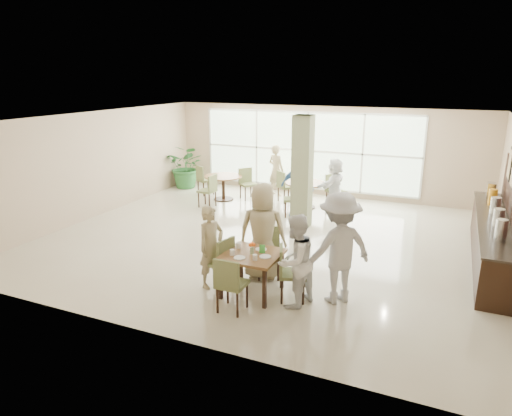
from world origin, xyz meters
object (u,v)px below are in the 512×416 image
at_px(main_table, 252,259).
at_px(potted_plant, 187,166).
at_px(adult_standing, 276,170).
at_px(round_table_right, 305,188).
at_px(round_table_left, 223,181).
at_px(teen_standing, 339,248).
at_px(adult_b, 334,185).
at_px(adult_a, 297,187).
at_px(buffet_counter, 493,237).
at_px(teen_far, 263,231).
at_px(teen_right, 295,261).
at_px(teen_left, 211,247).

xyz_separation_m(main_table, potted_plant, (-5.23, 6.29, 0.08)).
bearing_deg(adult_standing, round_table_right, 163.71).
height_order(round_table_left, potted_plant, potted_plant).
bearing_deg(main_table, potted_plant, 129.70).
xyz_separation_m(round_table_right, teen_standing, (2.23, -5.23, 0.37)).
bearing_deg(adult_standing, adult_b, 176.41).
distance_m(round_table_left, round_table_right, 2.58).
xyz_separation_m(main_table, adult_a, (-0.76, 4.69, 0.15)).
xyz_separation_m(adult_b, adult_standing, (-2.13, 0.99, 0.06)).
relative_size(potted_plant, adult_a, 0.91).
height_order(buffet_counter, teen_far, buffet_counter).
xyz_separation_m(teen_right, adult_standing, (-2.91, 6.66, 0.02)).
height_order(round_table_right, potted_plant, potted_plant).
height_order(main_table, teen_right, teen_right).
distance_m(round_table_left, buffet_counter, 7.62).
height_order(teen_standing, adult_a, teen_standing).
distance_m(potted_plant, adult_a, 4.74).
distance_m(main_table, adult_b, 5.57).
height_order(teen_right, adult_a, adult_a).
bearing_deg(adult_a, potted_plant, 165.98).
height_order(adult_a, adult_standing, adult_standing).
relative_size(buffet_counter, teen_standing, 2.46).
bearing_deg(potted_plant, round_table_left, -25.69).
xyz_separation_m(round_table_left, buffet_counter, (7.30, -2.20, -0.03)).
relative_size(round_table_right, teen_left, 0.78).
relative_size(main_table, adult_b, 0.64).
height_order(round_table_right, adult_standing, adult_standing).
distance_m(buffet_counter, adult_a, 4.92).
relative_size(round_table_left, adult_a, 0.72).
bearing_deg(teen_far, teen_standing, 153.46).
relative_size(buffet_counter, teen_right, 2.97).
xyz_separation_m(teen_standing, adult_b, (-1.39, 5.23, -0.20)).
height_order(round_table_left, adult_b, adult_b).
bearing_deg(teen_left, adult_b, 11.11).
bearing_deg(adult_standing, adult_a, 146.80).
bearing_deg(teen_standing, adult_b, -120.77).
bearing_deg(teen_right, teen_far, -112.86).
distance_m(teen_left, adult_standing, 6.70).
relative_size(teen_far, adult_b, 1.22).
distance_m(round_table_right, adult_b, 0.86).
relative_size(main_table, teen_standing, 0.51).
bearing_deg(potted_plant, adult_standing, 4.86).
bearing_deg(teen_right, adult_b, -153.49).
bearing_deg(main_table, teen_right, -6.72).
bearing_deg(teen_far, main_table, 85.36).
relative_size(round_table_right, teen_far, 0.64).
bearing_deg(main_table, adult_standing, 107.70).
distance_m(round_table_left, teen_left, 6.01).
height_order(teen_standing, adult_standing, teen_standing).
distance_m(teen_left, adult_a, 4.70).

